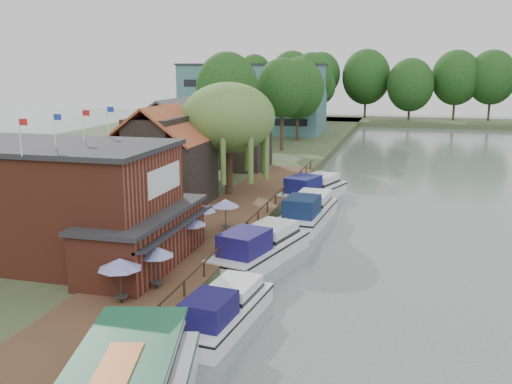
% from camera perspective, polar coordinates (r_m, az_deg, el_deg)
% --- Properties ---
extents(ground, '(260.00, 260.00, 0.00)m').
position_cam_1_polar(ground, '(33.81, 4.63, -9.83)').
color(ground, '#4F5C59').
rests_on(ground, ground).
extents(land_bank, '(50.00, 140.00, 1.00)m').
position_cam_1_polar(land_bank, '(75.76, -13.16, 2.81)').
color(land_bank, '#384728').
rests_on(land_bank, ground).
extents(quay_deck, '(6.00, 50.00, 0.10)m').
position_cam_1_polar(quay_deck, '(44.55, -3.16, -2.84)').
color(quay_deck, '#47301E').
rests_on(quay_deck, land_bank).
extents(quay_rail, '(0.20, 49.00, 1.00)m').
position_cam_1_polar(quay_rail, '(44.16, 0.37, -2.36)').
color(quay_rail, black).
rests_on(quay_rail, land_bank).
extents(pub, '(20.00, 11.00, 7.30)m').
position_cam_1_polar(pub, '(36.52, -17.68, -1.03)').
color(pub, maroon).
rests_on(pub, land_bank).
extents(hotel_block, '(25.40, 12.40, 12.30)m').
position_cam_1_polar(hotel_block, '(104.63, -0.25, 9.39)').
color(hotel_block, '#38666B').
rests_on(hotel_block, land_bank).
extents(cottage_a, '(8.60, 7.60, 8.50)m').
position_cam_1_polar(cottage_a, '(49.84, -9.46, 3.59)').
color(cottage_a, black).
rests_on(cottage_a, land_bank).
extents(cottage_b, '(9.60, 8.60, 8.50)m').
position_cam_1_polar(cottage_b, '(60.10, -8.15, 5.13)').
color(cottage_b, beige).
rests_on(cottage_b, land_bank).
extents(cottage_c, '(7.60, 7.60, 8.50)m').
position_cam_1_polar(cottage_c, '(67.14, -1.97, 6.01)').
color(cottage_c, black).
rests_on(cottage_c, land_bank).
extents(willow, '(8.60, 8.60, 10.43)m').
position_cam_1_polar(willow, '(52.72, -2.77, 5.28)').
color(willow, '#476B2D').
rests_on(willow, land_bank).
extents(umbrella_0, '(2.24, 2.24, 2.38)m').
position_cam_1_polar(umbrella_0, '(29.70, -13.38, -8.63)').
color(umbrella_0, navy).
rests_on(umbrella_0, quay_deck).
extents(umbrella_1, '(2.00, 2.00, 2.38)m').
position_cam_1_polar(umbrella_1, '(31.21, -9.95, -7.43)').
color(umbrella_1, navy).
rests_on(umbrella_1, quay_deck).
extents(umbrella_2, '(2.22, 2.22, 2.38)m').
position_cam_1_polar(umbrella_2, '(36.75, -6.66, -4.24)').
color(umbrella_2, '#1C1A91').
rests_on(umbrella_2, quay_deck).
extents(umbrella_3, '(2.28, 2.28, 2.38)m').
position_cam_1_polar(umbrella_3, '(39.99, -5.61, -2.84)').
color(umbrella_3, navy).
rests_on(umbrella_3, quay_deck).
extents(umbrella_4, '(2.03, 2.03, 2.38)m').
position_cam_1_polar(umbrella_4, '(41.21, -3.05, -2.33)').
color(umbrella_4, '#211C9A').
rests_on(umbrella_4, quay_deck).
extents(cruiser_0, '(3.86, 9.44, 2.20)m').
position_cam_1_polar(cruiser_0, '(29.16, -3.23, -11.23)').
color(cruiser_0, white).
rests_on(cruiser_0, ground).
extents(cruiser_1, '(5.96, 11.16, 2.61)m').
position_cam_1_polar(cruiser_1, '(38.08, 0.42, -5.11)').
color(cruiser_1, silver).
rests_on(cruiser_1, ground).
extents(cruiser_2, '(4.25, 11.09, 2.67)m').
position_cam_1_polar(cruiser_2, '(47.46, 5.22, -1.56)').
color(cruiser_2, silver).
rests_on(cruiser_2, ground).
extents(cruiser_3, '(6.57, 11.38, 2.66)m').
position_cam_1_polar(cruiser_3, '(55.76, 5.71, 0.54)').
color(cruiser_3, silver).
rests_on(cruiser_3, ground).
extents(bank_tree_0, '(7.99, 7.99, 13.66)m').
position_cam_1_polar(bank_tree_0, '(74.71, -2.89, 8.65)').
color(bank_tree_0, '#143811').
rests_on(bank_tree_0, land_bank).
extents(bank_tree_1, '(7.20, 7.20, 12.97)m').
position_cam_1_polar(bank_tree_1, '(81.16, 2.61, 8.71)').
color(bank_tree_1, '#143811').
rests_on(bank_tree_1, land_bank).
extents(bank_tree_2, '(8.39, 8.39, 13.14)m').
position_cam_1_polar(bank_tree_2, '(92.16, 4.19, 9.20)').
color(bank_tree_2, '#143811').
rests_on(bank_tree_2, land_bank).
extents(bank_tree_3, '(7.76, 7.76, 14.36)m').
position_cam_1_polar(bank_tree_3, '(108.62, 5.58, 9.99)').
color(bank_tree_3, '#143811').
rests_on(bank_tree_3, land_bank).
extents(bank_tree_4, '(6.80, 6.80, 13.76)m').
position_cam_1_polar(bank_tree_4, '(118.91, 4.45, 10.08)').
color(bank_tree_4, '#143811').
rests_on(bank_tree_4, land_bank).
extents(bank_tree_5, '(6.55, 6.55, 11.22)m').
position_cam_1_polar(bank_tree_5, '(125.38, 6.43, 9.58)').
color(bank_tree_5, '#143811').
rests_on(bank_tree_5, land_bank).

